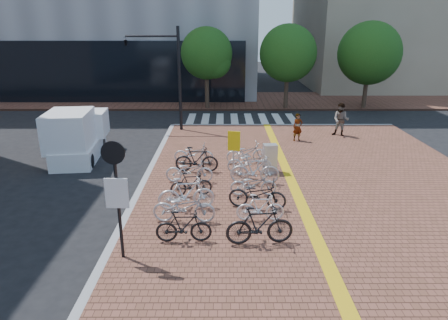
{
  "coord_description": "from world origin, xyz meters",
  "views": [
    {
      "loc": [
        -0.76,
        -12.8,
        6.14
      ],
      "look_at": [
        -0.74,
        1.53,
        1.3
      ],
      "focal_mm": 32.0,
      "sensor_mm": 36.0,
      "label": 1
    }
  ],
  "objects_px": {
    "bike_2": "(186,194)",
    "bike_8": "(260,208)",
    "bike_7": "(260,225)",
    "bike_10": "(253,184)",
    "utility_box": "(270,158)",
    "bike_9": "(257,194)",
    "notice_sign": "(116,187)",
    "bike_3": "(191,184)",
    "bike_13": "(246,153)",
    "pedestrian_a": "(298,127)",
    "traffic_light_pole": "(155,60)",
    "bike_4": "(189,171)",
    "bike_12": "(250,162)",
    "yellow_sign": "(234,145)",
    "pedestrian_b": "(341,120)",
    "bike_1": "(184,207)",
    "bike_5": "(197,159)",
    "box_truck": "(78,136)",
    "bike_11": "(255,170)",
    "bike_0": "(184,227)",
    "bike_6": "(194,153)"
  },
  "relations": [
    {
      "from": "bike_8",
      "to": "bike_1",
      "type": "bearing_deg",
      "value": 91.32
    },
    {
      "from": "bike_10",
      "to": "bike_12",
      "type": "xyz_separation_m",
      "value": [
        0.0,
        2.32,
        0.05
      ]
    },
    {
      "from": "bike_10",
      "to": "utility_box",
      "type": "relative_size",
      "value": 1.38
    },
    {
      "from": "bike_2",
      "to": "box_truck",
      "type": "height_order",
      "value": "box_truck"
    },
    {
      "from": "bike_5",
      "to": "utility_box",
      "type": "height_order",
      "value": "utility_box"
    },
    {
      "from": "bike_4",
      "to": "pedestrian_a",
      "type": "distance_m",
      "value": 8.15
    },
    {
      "from": "bike_5",
      "to": "pedestrian_a",
      "type": "height_order",
      "value": "pedestrian_a"
    },
    {
      "from": "pedestrian_b",
      "to": "utility_box",
      "type": "height_order",
      "value": "pedestrian_b"
    },
    {
      "from": "bike_13",
      "to": "bike_10",
      "type": "bearing_deg",
      "value": 169.99
    },
    {
      "from": "bike_2",
      "to": "bike_8",
      "type": "height_order",
      "value": "bike_2"
    },
    {
      "from": "bike_3",
      "to": "bike_7",
      "type": "bearing_deg",
      "value": -157.86
    },
    {
      "from": "pedestrian_a",
      "to": "traffic_light_pole",
      "type": "xyz_separation_m",
      "value": [
        -7.97,
        2.49,
        3.37
      ]
    },
    {
      "from": "bike_12",
      "to": "pedestrian_a",
      "type": "xyz_separation_m",
      "value": [
        2.92,
        5.08,
        0.26
      ]
    },
    {
      "from": "bike_6",
      "to": "utility_box",
      "type": "relative_size",
      "value": 1.45
    },
    {
      "from": "bike_1",
      "to": "bike_13",
      "type": "height_order",
      "value": "bike_1"
    },
    {
      "from": "bike_5",
      "to": "box_truck",
      "type": "bearing_deg",
      "value": 70.97
    },
    {
      "from": "bike_13",
      "to": "bike_1",
      "type": "bearing_deg",
      "value": 147.54
    },
    {
      "from": "pedestrian_a",
      "to": "pedestrian_b",
      "type": "height_order",
      "value": "pedestrian_b"
    },
    {
      "from": "bike_2",
      "to": "bike_13",
      "type": "bearing_deg",
      "value": -33.11
    },
    {
      "from": "bike_0",
      "to": "traffic_light_pole",
      "type": "relative_size",
      "value": 0.27
    },
    {
      "from": "bike_4",
      "to": "bike_6",
      "type": "distance_m",
      "value": 2.33
    },
    {
      "from": "bike_1",
      "to": "box_truck",
      "type": "relative_size",
      "value": 0.45
    },
    {
      "from": "bike_6",
      "to": "pedestrian_a",
      "type": "relative_size",
      "value": 1.19
    },
    {
      "from": "bike_11",
      "to": "traffic_light_pole",
      "type": "distance_m",
      "value": 10.77
    },
    {
      "from": "notice_sign",
      "to": "traffic_light_pole",
      "type": "relative_size",
      "value": 0.55
    },
    {
      "from": "bike_4",
      "to": "pedestrian_a",
      "type": "relative_size",
      "value": 1.26
    },
    {
      "from": "bike_2",
      "to": "pedestrian_a",
      "type": "height_order",
      "value": "pedestrian_a"
    },
    {
      "from": "pedestrian_b",
      "to": "utility_box",
      "type": "bearing_deg",
      "value": -98.93
    },
    {
      "from": "bike_1",
      "to": "bike_7",
      "type": "bearing_deg",
      "value": -118.51
    },
    {
      "from": "bike_2",
      "to": "bike_12",
      "type": "xyz_separation_m",
      "value": [
        2.37,
        3.51,
        -0.08
      ]
    },
    {
      "from": "bike_1",
      "to": "bike_13",
      "type": "relative_size",
      "value": 1.07
    },
    {
      "from": "bike_9",
      "to": "traffic_light_pole",
      "type": "xyz_separation_m",
      "value": [
        -5.09,
        11.01,
        3.6
      ]
    },
    {
      "from": "bike_13",
      "to": "notice_sign",
      "type": "bearing_deg",
      "value": 143.46
    },
    {
      "from": "bike_7",
      "to": "bike_10",
      "type": "distance_m",
      "value": 3.47
    },
    {
      "from": "bike_10",
      "to": "yellow_sign",
      "type": "distance_m",
      "value": 2.38
    },
    {
      "from": "bike_7",
      "to": "bike_8",
      "type": "bearing_deg",
      "value": -11.02
    },
    {
      "from": "utility_box",
      "to": "bike_8",
      "type": "bearing_deg",
      "value": -100.05
    },
    {
      "from": "bike_9",
      "to": "notice_sign",
      "type": "relative_size",
      "value": 0.6
    },
    {
      "from": "bike_10",
      "to": "bike_12",
      "type": "bearing_deg",
      "value": -1.08
    },
    {
      "from": "pedestrian_b",
      "to": "bike_7",
      "type": "bearing_deg",
      "value": -86.04
    },
    {
      "from": "bike_9",
      "to": "notice_sign",
      "type": "bearing_deg",
      "value": 139.73
    },
    {
      "from": "bike_4",
      "to": "pedestrian_a",
      "type": "bearing_deg",
      "value": -39.89
    },
    {
      "from": "bike_2",
      "to": "bike_10",
      "type": "xyz_separation_m",
      "value": [
        2.37,
        1.19,
        -0.13
      ]
    },
    {
      "from": "notice_sign",
      "to": "traffic_light_pole",
      "type": "xyz_separation_m",
      "value": [
        -1.19,
        14.1,
        2.04
      ]
    },
    {
      "from": "bike_4",
      "to": "bike_12",
      "type": "relative_size",
      "value": 1.0
    },
    {
      "from": "bike_0",
      "to": "box_truck",
      "type": "height_order",
      "value": "box_truck"
    },
    {
      "from": "bike_2",
      "to": "bike_10",
      "type": "height_order",
      "value": "bike_2"
    },
    {
      "from": "utility_box",
      "to": "bike_3",
      "type": "bearing_deg",
      "value": -141.55
    },
    {
      "from": "bike_2",
      "to": "bike_4",
      "type": "height_order",
      "value": "bike_2"
    },
    {
      "from": "bike_3",
      "to": "pedestrian_a",
      "type": "relative_size",
      "value": 1.03
    }
  ]
}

